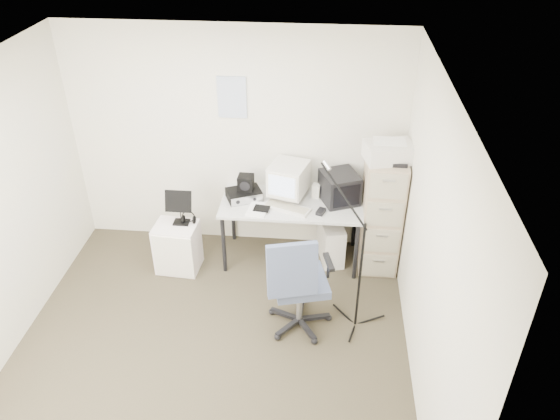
# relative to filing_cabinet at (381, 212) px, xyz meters

# --- Properties ---
(floor) EXTENTS (3.60, 3.60, 0.01)m
(floor) POSITION_rel_filing_cabinet_xyz_m (-1.58, -1.48, -0.66)
(floor) COLOR #353023
(floor) RESTS_ON ground
(ceiling) EXTENTS (3.60, 3.60, 0.01)m
(ceiling) POSITION_rel_filing_cabinet_xyz_m (-1.58, -1.48, 1.85)
(ceiling) COLOR white
(ceiling) RESTS_ON ground
(wall_back) EXTENTS (3.60, 0.02, 2.50)m
(wall_back) POSITION_rel_filing_cabinet_xyz_m (-1.58, 0.32, 0.60)
(wall_back) COLOR beige
(wall_back) RESTS_ON ground
(wall_right) EXTENTS (0.02, 3.60, 2.50)m
(wall_right) POSITION_rel_filing_cabinet_xyz_m (0.22, -1.48, 0.60)
(wall_right) COLOR beige
(wall_right) RESTS_ON ground
(wall_calendar) EXTENTS (0.30, 0.02, 0.44)m
(wall_calendar) POSITION_rel_filing_cabinet_xyz_m (-1.60, 0.31, 1.10)
(wall_calendar) COLOR white
(wall_calendar) RESTS_ON wall_back
(filing_cabinet) EXTENTS (0.40, 0.60, 1.30)m
(filing_cabinet) POSITION_rel_filing_cabinet_xyz_m (0.00, 0.00, 0.00)
(filing_cabinet) COLOR #9E8869
(filing_cabinet) RESTS_ON floor
(printer) EXTENTS (0.52, 0.42, 0.18)m
(printer) POSITION_rel_filing_cabinet_xyz_m (0.00, -0.07, 0.74)
(printer) COLOR silver
(printer) RESTS_ON filing_cabinet
(desk) EXTENTS (1.50, 0.70, 0.73)m
(desk) POSITION_rel_filing_cabinet_xyz_m (-0.95, -0.03, -0.29)
(desk) COLOR silver
(desk) RESTS_ON floor
(crt_monitor) EXTENTS (0.45, 0.47, 0.40)m
(crt_monitor) POSITION_rel_filing_cabinet_xyz_m (-0.99, 0.07, 0.28)
(crt_monitor) COLOR silver
(crt_monitor) RESTS_ON desk
(crt_tv) EXTENTS (0.47, 0.48, 0.32)m
(crt_tv) POSITION_rel_filing_cabinet_xyz_m (-0.45, 0.06, 0.24)
(crt_tv) COLOR black
(crt_tv) RESTS_ON desk
(desk_speaker) EXTENTS (0.10, 0.10, 0.15)m
(desk_speaker) POSITION_rel_filing_cabinet_xyz_m (-0.70, 0.11, 0.16)
(desk_speaker) COLOR silver
(desk_speaker) RESTS_ON desk
(keyboard) EXTENTS (0.52, 0.34, 0.03)m
(keyboard) POSITION_rel_filing_cabinet_xyz_m (-0.99, -0.16, 0.09)
(keyboard) COLOR silver
(keyboard) RESTS_ON desk
(mouse) EXTENTS (0.11, 0.14, 0.04)m
(mouse) POSITION_rel_filing_cabinet_xyz_m (-0.64, -0.21, 0.10)
(mouse) COLOR black
(mouse) RESTS_ON desk
(radio_receiver) EXTENTS (0.43, 0.37, 0.10)m
(radio_receiver) POSITION_rel_filing_cabinet_xyz_m (-1.47, 0.00, 0.13)
(radio_receiver) COLOR black
(radio_receiver) RESTS_ON desk
(radio_speaker) EXTENTS (0.17, 0.16, 0.16)m
(radio_speaker) POSITION_rel_filing_cabinet_xyz_m (-1.45, 0.03, 0.26)
(radio_speaker) COLOR black
(radio_speaker) RESTS_ON radio_receiver
(papers) EXTENTS (0.23, 0.30, 0.02)m
(papers) POSITION_rel_filing_cabinet_xyz_m (-1.29, -0.21, 0.09)
(papers) COLOR white
(papers) RESTS_ON desk
(pc_tower) EXTENTS (0.33, 0.54, 0.47)m
(pc_tower) POSITION_rel_filing_cabinet_xyz_m (-0.51, 0.02, -0.42)
(pc_tower) COLOR silver
(pc_tower) RESTS_ON floor
(office_chair) EXTENTS (0.77, 0.77, 1.09)m
(office_chair) POSITION_rel_filing_cabinet_xyz_m (-0.80, -1.07, -0.10)
(office_chair) COLOR #4D556F
(office_chair) RESTS_ON floor
(side_cart) EXTENTS (0.47, 0.39, 0.55)m
(side_cart) POSITION_rel_filing_cabinet_xyz_m (-2.16, -0.32, -0.37)
(side_cart) COLOR white
(side_cart) RESTS_ON floor
(music_stand) EXTENTS (0.30, 0.19, 0.41)m
(music_stand) POSITION_rel_filing_cabinet_xyz_m (-2.10, -0.26, 0.10)
(music_stand) COLOR black
(music_stand) RESTS_ON side_cart
(headphones) EXTENTS (0.16, 0.16, 0.03)m
(headphones) POSITION_rel_filing_cabinet_xyz_m (-2.03, -0.25, -0.05)
(headphones) COLOR black
(headphones) RESTS_ON side_cart
(mic_stand) EXTENTS (0.03, 0.03, 1.54)m
(mic_stand) POSITION_rel_filing_cabinet_xyz_m (-0.25, -1.03, 0.12)
(mic_stand) COLOR black
(mic_stand) RESTS_ON floor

